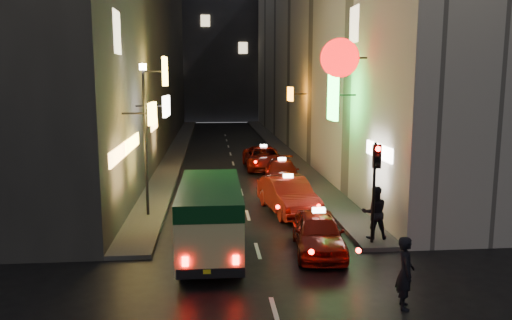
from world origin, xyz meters
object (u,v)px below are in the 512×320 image
object	(u,v)px
taxi_near	(318,229)
traffic_light	(376,171)
minibus	(210,211)
pedestrian_crossing	(406,268)
lamp_post	(145,130)

from	to	relation	value
taxi_near	traffic_light	world-z (taller)	traffic_light
minibus	traffic_light	bearing A→B (deg)	2.76
pedestrian_crossing	traffic_light	distance (m)	4.89
minibus	taxi_near	distance (m)	3.67
taxi_near	lamp_post	size ratio (longest dim) A/B	0.83
traffic_light	lamp_post	world-z (taller)	lamp_post
taxi_near	pedestrian_crossing	size ratio (longest dim) A/B	2.43
traffic_light	lamp_post	size ratio (longest dim) A/B	0.56
minibus	traffic_light	xyz separation A→B (m)	(5.59, 0.27, 1.18)
taxi_near	traffic_light	xyz separation A→B (m)	(1.98, 0.24, 1.90)
traffic_light	taxi_near	bearing A→B (deg)	-173.00
pedestrian_crossing	lamp_post	xyz separation A→B (m)	(-7.50, 9.08, 2.66)
lamp_post	pedestrian_crossing	bearing A→B (deg)	-50.45
taxi_near	minibus	bearing A→B (deg)	-179.60
minibus	traffic_light	size ratio (longest dim) A/B	1.59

